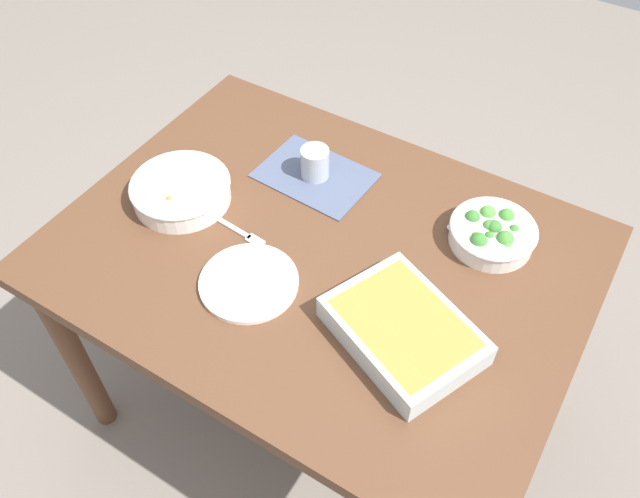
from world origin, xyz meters
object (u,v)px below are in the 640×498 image
(baking_dish, at_px, (403,330))
(side_plate, at_px, (249,282))
(stew_bowl, at_px, (181,190))
(fork_on_table, at_px, (238,231))
(drink_cup, at_px, (315,165))
(spoon_by_stew, at_px, (188,209))
(spoon_by_broccoli, at_px, (472,235))
(broccoli_bowl, at_px, (492,233))

(baking_dish, relative_size, side_plate, 1.65)
(stew_bowl, relative_size, fork_on_table, 1.38)
(drink_cup, bearing_deg, side_plate, -80.62)
(drink_cup, relative_size, spoon_by_stew, 0.55)
(spoon_by_broccoli, relative_size, fork_on_table, 0.99)
(drink_cup, xyz_separation_m, fork_on_table, (-0.05, -0.26, -0.04))
(side_plate, bearing_deg, baking_dish, 7.89)
(baking_dish, bearing_deg, spoon_by_stew, 174.69)
(stew_bowl, bearing_deg, spoon_by_broccoli, 21.70)
(side_plate, bearing_deg, drink_cup, 99.38)
(stew_bowl, relative_size, spoon_by_stew, 1.59)
(broccoli_bowl, distance_m, fork_on_table, 0.59)
(side_plate, bearing_deg, broccoli_bowl, 44.43)
(stew_bowl, bearing_deg, fork_on_table, -5.18)
(stew_bowl, bearing_deg, spoon_by_stew, -34.76)
(broccoli_bowl, xyz_separation_m, side_plate, (-0.40, -0.40, -0.03))
(spoon_by_stew, bearing_deg, side_plate, -22.14)
(stew_bowl, xyz_separation_m, baking_dish, (0.65, -0.08, 0.00))
(baking_dish, bearing_deg, broccoli_bowl, 81.40)
(spoon_by_stew, bearing_deg, broccoli_bowl, 23.65)
(side_plate, xyz_separation_m, spoon_by_stew, (-0.26, 0.11, -0.00))
(drink_cup, height_order, fork_on_table, drink_cup)
(broccoli_bowl, height_order, spoon_by_broccoli, broccoli_bowl)
(stew_bowl, height_order, drink_cup, drink_cup)
(stew_bowl, xyz_separation_m, fork_on_table, (0.18, -0.02, -0.03))
(stew_bowl, distance_m, broccoli_bowl, 0.75)
(spoon_by_stew, bearing_deg, baking_dish, -5.31)
(spoon_by_broccoli, bearing_deg, side_plate, -132.74)
(spoon_by_broccoli, xyz_separation_m, fork_on_table, (-0.47, -0.28, -0.00))
(drink_cup, height_order, side_plate, drink_cup)
(broccoli_bowl, distance_m, drink_cup, 0.47)
(spoon_by_stew, height_order, spoon_by_broccoli, same)
(stew_bowl, height_order, baking_dish, same)
(side_plate, height_order, spoon_by_broccoli, side_plate)
(drink_cup, bearing_deg, broccoli_bowl, 2.80)
(spoon_by_stew, xyz_separation_m, fork_on_table, (0.15, 0.01, -0.00))
(baking_dish, distance_m, drink_cup, 0.53)
(baking_dish, distance_m, fork_on_table, 0.47)
(stew_bowl, xyz_separation_m, spoon_by_stew, (0.04, -0.02, -0.03))
(spoon_by_stew, distance_m, fork_on_table, 0.15)
(spoon_by_broccoli, bearing_deg, stew_bowl, -158.30)
(stew_bowl, height_order, spoon_by_broccoli, stew_bowl)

